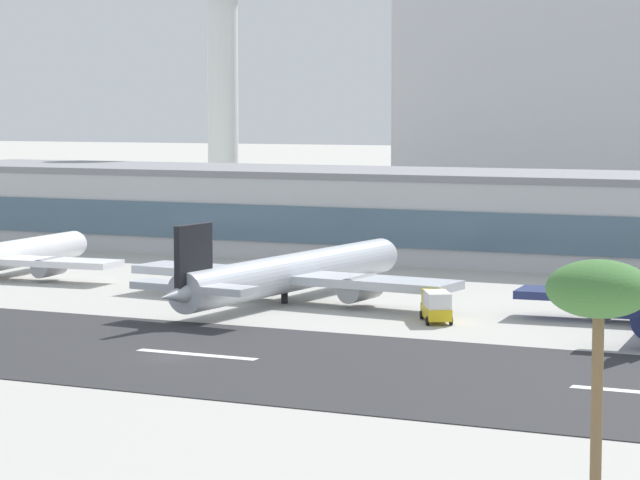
{
  "coord_description": "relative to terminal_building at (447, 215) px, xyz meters",
  "views": [
    {
      "loc": [
        62.75,
        -103.82,
        21.74
      ],
      "look_at": [
        -5.79,
        44.06,
        6.48
      ],
      "focal_mm": 77.94,
      "sensor_mm": 36.0,
      "label": 1
    }
  ],
  "objects": [
    {
      "name": "control_tower",
      "position": [
        -61.41,
        43.17,
        23.02
      ],
      "size": [
        11.24,
        11.24,
        50.24
      ],
      "color": "silver",
      "rests_on": "ground_plane"
    },
    {
      "name": "ground_plane",
      "position": [
        5.98,
        -89.22,
        -6.42
      ],
      "size": [
        1400.0,
        1400.0,
        0.0
      ],
      "primitive_type": "plane",
      "color": "#B2AFA8"
    },
    {
      "name": "runway_strip",
      "position": [
        5.98,
        -87.04,
        -6.38
      ],
      "size": [
        800.0,
        32.62,
        0.08
      ],
      "primitive_type": "cube",
      "color": "#2D2D30",
      "rests_on": "ground_plane"
    },
    {
      "name": "palm_tree_1",
      "position": [
        51.71,
        -121.54,
        5.71
      ],
      "size": [
        5.58,
        5.58,
        13.96
      ],
      "color": "brown",
      "rests_on": "ground_plane"
    },
    {
      "name": "airliner_black_tail_gate_1",
      "position": [
        -0.24,
        -53.43,
        -3.16
      ],
      "size": [
        40.81,
        48.95,
        10.22
      ],
      "rotation": [
        0.0,
        0.0,
        1.48
      ],
      "color": "silver",
      "rests_on": "ground_plane"
    },
    {
      "name": "terminal_building",
      "position": [
        0.0,
        0.0,
        0.0
      ],
      "size": [
        178.81,
        28.02,
        12.83
      ],
      "color": "#B7BABC",
      "rests_on": "ground_plane"
    },
    {
      "name": "service_box_truck_1",
      "position": [
        20.1,
        -59.66,
        -4.63
      ],
      "size": [
        5.01,
        6.41,
        3.25
      ],
      "rotation": [
        0.0,
        0.0,
        2.08
      ],
      "color": "gold",
      "rests_on": "ground_plane"
    },
    {
      "name": "runway_centreline_dash_4",
      "position": [
        7.48,
        -87.04,
        -6.33
      ],
      "size": [
        12.0,
        1.2,
        0.01
      ],
      "primitive_type": "cube",
      "color": "white",
      "rests_on": "runway_strip"
    }
  ]
}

